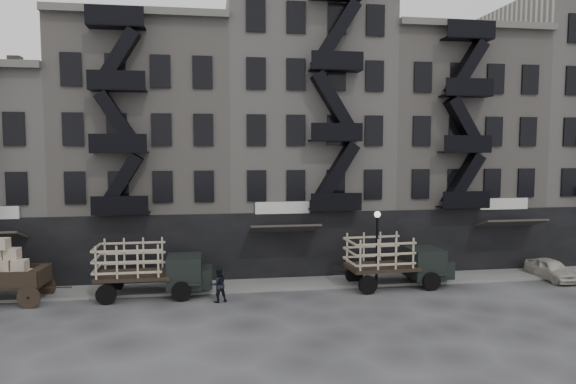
{
  "coord_description": "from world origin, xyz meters",
  "views": [
    {
      "loc": [
        -6.23,
        -24.56,
        7.76
      ],
      "look_at": [
        -1.81,
        4.0,
        5.29
      ],
      "focal_mm": 32.0,
      "sensor_mm": 36.0,
      "label": 1
    }
  ],
  "objects": [
    {
      "name": "ground",
      "position": [
        0.0,
        0.0,
        0.0
      ],
      "size": [
        140.0,
        140.0,
        0.0
      ],
      "primitive_type": "plane",
      "color": "#38383A",
      "rests_on": "ground"
    },
    {
      "name": "sidewalk",
      "position": [
        0.0,
        3.75,
        0.07
      ],
      "size": [
        55.0,
        2.5,
        0.15
      ],
      "primitive_type": "cube",
      "color": "slate",
      "rests_on": "ground"
    },
    {
      "name": "building_midwest",
      "position": [
        -10.0,
        9.83,
        7.5
      ],
      "size": [
        10.0,
        11.35,
        16.2
      ],
      "color": "gray",
      "rests_on": "ground"
    },
    {
      "name": "building_center",
      "position": [
        -0.0,
        9.82,
        8.5
      ],
      "size": [
        10.0,
        11.35,
        18.2
      ],
      "color": "#9A958E",
      "rests_on": "ground"
    },
    {
      "name": "building_mideast",
      "position": [
        10.0,
        9.83,
        7.5
      ],
      "size": [
        10.0,
        11.35,
        16.2
      ],
      "color": "gray",
      "rests_on": "ground"
    },
    {
      "name": "building_east",
      "position": [
        20.0,
        9.82,
        9.0
      ],
      "size": [
        10.0,
        11.35,
        19.2
      ],
      "color": "#9A958E",
      "rests_on": "ground"
    },
    {
      "name": "lamp_post",
      "position": [
        3.0,
        2.6,
        2.78
      ],
      "size": [
        0.36,
        0.36,
        4.28
      ],
      "color": "black",
      "rests_on": "ground"
    },
    {
      "name": "wagon",
      "position": [
        -16.38,
        2.49,
        1.89
      ],
      "size": [
        4.06,
        2.4,
        3.31
      ],
      "rotation": [
        0.0,
        0.0,
        -0.08
      ],
      "color": "black",
      "rests_on": "ground"
    },
    {
      "name": "stake_truck_west",
      "position": [
        -9.3,
        2.6,
        1.68
      ],
      "size": [
        5.9,
        2.49,
        2.95
      ],
      "rotation": [
        0.0,
        0.0,
        -0.0
      ],
      "color": "black",
      "rests_on": "ground"
    },
    {
      "name": "stake_truck_east",
      "position": [
        4.07,
        2.46,
        1.69
      ],
      "size": [
        6.0,
        2.71,
        2.95
      ],
      "rotation": [
        0.0,
        0.0,
        0.05
      ],
      "color": "black",
      "rests_on": "ground"
    },
    {
      "name": "car_east",
      "position": [
        13.78,
        2.6,
        0.61
      ],
      "size": [
        1.52,
        3.63,
        1.23
      ],
      "primitive_type": "imported",
      "rotation": [
        0.0,
        0.0,
        0.02
      ],
      "color": "beige",
      "rests_on": "ground"
    },
    {
      "name": "pedestrian_mid",
      "position": [
        -5.83,
        1.07,
        0.9
      ],
      "size": [
        1.03,
        0.9,
        1.79
      ],
      "primitive_type": "imported",
      "rotation": [
        0.0,
        0.0,
        3.43
      ],
      "color": "black",
      "rests_on": "ground"
    }
  ]
}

